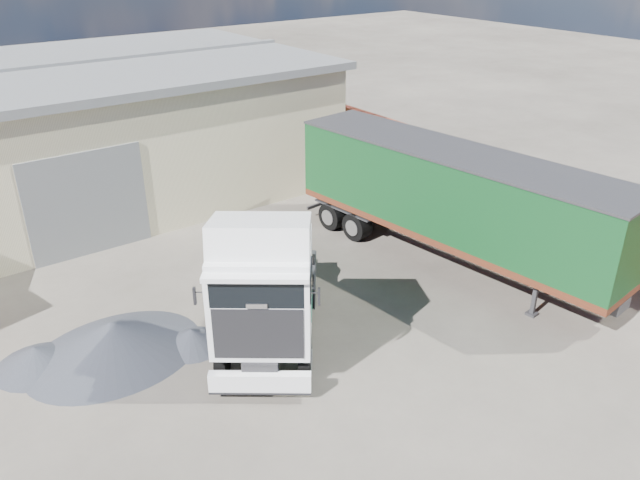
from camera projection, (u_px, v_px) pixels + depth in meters
ground at (311, 378)px, 15.47m from camera, size 120.00×120.00×0.00m
brick_boundary_wall at (454, 171)px, 25.39m from camera, size 0.35×26.00×2.50m
tractor_unit at (266, 292)px, 15.78m from camera, size 5.57×6.29×4.18m
box_trailer at (451, 195)px, 20.02m from camera, size 3.74×11.84×3.87m
gravel_heap at (110, 340)px, 16.15m from camera, size 5.66×4.95×0.97m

